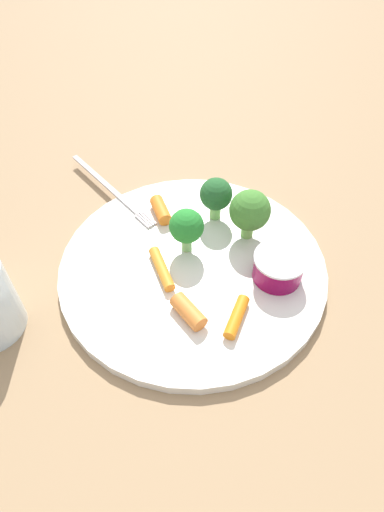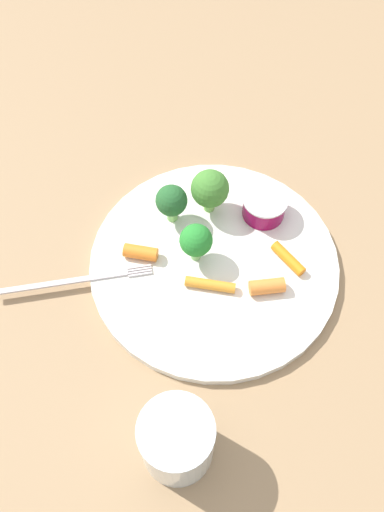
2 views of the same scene
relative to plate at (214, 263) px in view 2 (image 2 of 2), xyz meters
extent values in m
plane|color=#947551|center=(0.00, 0.00, -0.01)|extent=(2.40, 2.40, 0.00)
cylinder|color=silver|center=(0.00, 0.00, 0.00)|extent=(0.29, 0.29, 0.01)
cylinder|color=maroon|center=(0.09, -0.01, 0.02)|extent=(0.05, 0.05, 0.03)
cylinder|color=silver|center=(0.09, -0.01, 0.03)|extent=(0.05, 0.05, 0.00)
cylinder|color=#82C474|center=(-0.01, 0.02, 0.02)|extent=(0.01, 0.01, 0.02)
sphere|color=#257E2B|center=(-0.01, 0.02, 0.04)|extent=(0.04, 0.04, 0.04)
cylinder|color=#83C66A|center=(0.02, 0.08, 0.02)|extent=(0.01, 0.01, 0.02)
sphere|color=#225628|center=(0.02, 0.08, 0.04)|extent=(0.04, 0.04, 0.04)
cylinder|color=#7EC35A|center=(0.06, 0.05, 0.02)|extent=(0.01, 0.01, 0.02)
sphere|color=#3F792D|center=(0.06, 0.05, 0.05)|extent=(0.05, 0.05, 0.05)
cylinder|color=orange|center=(0.01, -0.07, 0.01)|extent=(0.04, 0.04, 0.02)
cylinder|color=orange|center=(-0.05, 0.07, 0.01)|extent=(0.03, 0.04, 0.02)
cylinder|color=orange|center=(0.05, -0.07, 0.01)|extent=(0.02, 0.05, 0.01)
cylinder|color=orange|center=(-0.03, -0.02, 0.01)|extent=(0.04, 0.06, 0.01)
cube|color=#BDB4B5|center=(-0.13, 0.12, 0.01)|extent=(0.12, 0.11, 0.00)
cube|color=#BDB4B5|center=(-0.06, 0.06, 0.01)|extent=(0.02, 0.02, 0.00)
cube|color=#BDB4B5|center=(-0.07, 0.06, 0.01)|extent=(0.02, 0.02, 0.00)
cube|color=#BDB4B5|center=(-0.07, 0.06, 0.01)|extent=(0.02, 0.02, 0.00)
cube|color=#BDB4B5|center=(-0.07, 0.05, 0.01)|extent=(0.02, 0.02, 0.00)
cylinder|color=silver|center=(-0.19, -0.10, 0.04)|extent=(0.07, 0.07, 0.08)
camera|label=1|loc=(0.04, -0.31, 0.36)|focal=30.02mm
camera|label=2|loc=(-0.27, -0.18, 0.56)|focal=38.05mm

